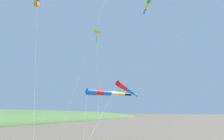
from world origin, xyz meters
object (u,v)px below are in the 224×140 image
(kite_windsock_checkered_midright, at_px, (148,2))
(kite_box_long_streamer_left, at_px, (37,2))
(kite_windsock_rainbow_low_near, at_px, (125,88))
(kite_delta_small_distant, at_px, (97,32))
(kite_windsock_long_streamer_right, at_px, (104,93))

(kite_windsock_checkered_midright, height_order, kite_box_long_streamer_left, kite_box_long_streamer_left)
(kite_windsock_rainbow_low_near, bearing_deg, kite_windsock_checkered_midright, 72.12)
(kite_windsock_rainbow_low_near, bearing_deg, kite_delta_small_distant, 138.77)
(kite_box_long_streamer_left, distance_m, kite_delta_small_distant, 10.51)
(kite_windsock_rainbow_low_near, xyz_separation_m, kite_delta_small_distant, (-9.01, 7.89, 10.48))
(kite_windsock_checkered_midright, distance_m, kite_windsock_long_streamer_right, 12.13)
(kite_windsock_checkered_midright, relative_size, kite_delta_small_distant, 1.01)
(kite_windsock_checkered_midright, relative_size, kite_windsock_long_streamer_right, 1.70)
(kite_windsock_rainbow_low_near, bearing_deg, kite_box_long_streamer_left, -167.54)
(kite_windsock_long_streamer_right, relative_size, kite_windsock_rainbow_low_near, 0.83)
(kite_windsock_checkered_midright, bearing_deg, kite_box_long_streamer_left, -152.42)
(kite_windsock_checkered_midright, xyz_separation_m, kite_windsock_long_streamer_right, (-4.21, -3.12, -10.94))
(kite_windsock_checkered_midright, distance_m, kite_box_long_streamer_left, 13.78)
(kite_windsock_long_streamer_right, height_order, kite_windsock_rainbow_low_near, kite_windsock_rainbow_low_near)
(kite_delta_small_distant, bearing_deg, kite_windsock_long_streamer_right, -49.25)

